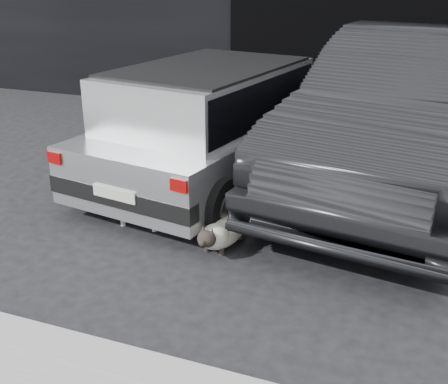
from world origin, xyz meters
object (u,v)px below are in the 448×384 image
(silver_hatchback, at_px, (213,119))
(cat_siamese, at_px, (221,234))
(cat_white, at_px, (145,207))
(second_car, at_px, (412,111))

(silver_hatchback, height_order, cat_siamese, silver_hatchback)
(silver_hatchback, height_order, cat_white, silver_hatchback)
(cat_siamese, bearing_deg, cat_white, -2.45)
(silver_hatchback, height_order, second_car, second_car)
(cat_siamese, relative_size, cat_white, 1.01)
(second_car, bearing_deg, cat_siamese, -113.53)
(silver_hatchback, bearing_deg, cat_white, -86.30)
(silver_hatchback, bearing_deg, second_car, 27.15)
(silver_hatchback, relative_size, cat_white, 4.42)
(cat_white, bearing_deg, second_car, 133.94)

